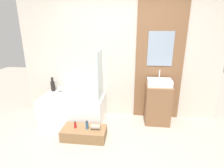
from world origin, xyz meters
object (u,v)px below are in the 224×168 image
wooden_step_bench (84,133)px  vase_round_light (60,89)px  bathtub (73,108)px  vase_tall_dark (53,85)px  sink (159,82)px  bottle_soap_secondary (87,125)px  bottle_soap_primary (75,125)px

wooden_step_bench → vase_round_light: vase_round_light is taller
bathtub → wooden_step_bench: size_ratio=1.63×
vase_tall_dark → vase_round_light: bearing=-6.1°
sink → bottle_soap_secondary: 1.61m
bottle_soap_secondary → bathtub: bearing=126.2°
sink → bottle_soap_secondary: sink is taller
sink → bottle_soap_secondary: (-1.30, -0.74, -0.61)m
wooden_step_bench → vase_round_light: 1.26m
wooden_step_bench → bathtub: bearing=122.4°
sink → vase_round_light: 2.14m
vase_tall_dark → vase_round_light: vase_tall_dark is taller
wooden_step_bench → bottle_soap_secondary: bearing=0.0°
sink → vase_round_light: bearing=176.4°
bathtub → bottle_soap_secondary: 0.76m
wooden_step_bench → bottle_soap_primary: size_ratio=6.45×
wooden_step_bench → sink: 1.73m
vase_round_light → bottle_soap_secondary: 1.24m
vase_round_light → wooden_step_bench: bearing=-49.0°
vase_round_light → bottle_soap_primary: bearing=-55.3°
bathtub → wooden_step_bench: bathtub is taller
wooden_step_bench → bottle_soap_primary: bottle_soap_primary is taller
bathtub → vase_round_light: size_ratio=10.15×
vase_tall_dark → wooden_step_bench: bearing=-43.7°
sink → vase_tall_dark: bearing=176.2°
bathtub → wooden_step_bench: (0.39, -0.61, -0.17)m
bottle_soap_primary → wooden_step_bench: bearing=0.0°
wooden_step_bench → bottle_soap_secondary: (0.06, 0.00, 0.16)m
bathtub → vase_tall_dark: size_ratio=4.06×
sink → bottle_soap_primary: size_ratio=3.87×
bottle_soap_primary → bottle_soap_secondary: bottle_soap_secondary is taller
vase_round_light → vase_tall_dark: bearing=173.9°
vase_round_light → bottle_soap_secondary: vase_round_light is taller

